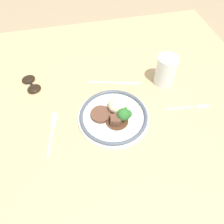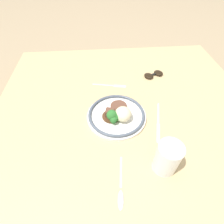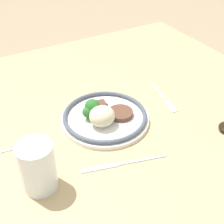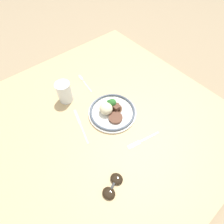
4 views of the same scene
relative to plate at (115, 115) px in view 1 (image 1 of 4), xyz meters
name	(u,v)px [view 1 (image 1 of 4)]	position (x,y,z in m)	size (l,w,h in m)	color
ground_plane	(112,113)	(0.00, 0.05, -0.05)	(8.00, 8.00, 0.00)	#998466
dining_table	(112,110)	(0.00, 0.05, -0.04)	(1.21, 1.17, 0.03)	tan
plate	(115,115)	(0.00, 0.00, 0.00)	(0.25, 0.25, 0.07)	white
juice_glass	(166,72)	(0.23, 0.13, 0.03)	(0.08, 0.08, 0.12)	#F4AD19
fork	(53,129)	(-0.21, 0.00, -0.02)	(0.05, 0.17, 0.00)	silver
knife	(116,83)	(0.04, 0.17, -0.02)	(0.21, 0.07, 0.00)	silver
spoon	(197,107)	(0.30, -0.02, -0.02)	(0.17, 0.03, 0.01)	silver
sunglasses	(31,84)	(-0.28, 0.23, -0.01)	(0.09, 0.12, 0.02)	black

